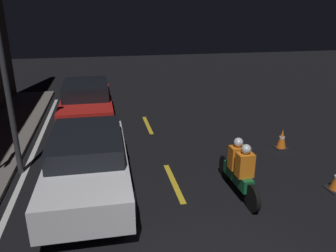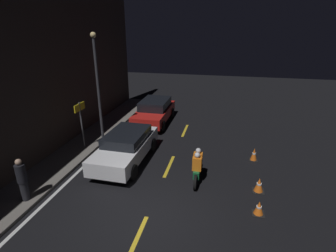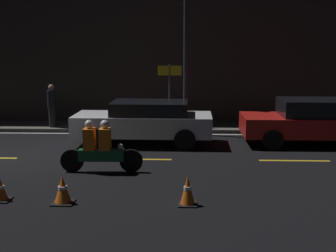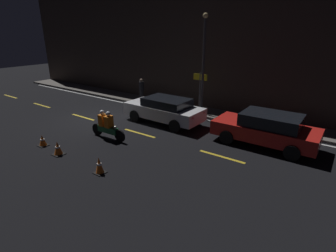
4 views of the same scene
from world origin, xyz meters
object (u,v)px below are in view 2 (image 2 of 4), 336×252
(taxi_red, at_px, (155,111))
(street_lamp, at_px, (98,86))
(pedestrian, at_px, (22,180))
(traffic_cone_far, at_px, (254,154))
(shop_sign, at_px, (81,116))
(motorcycle, at_px, (197,166))
(traffic_cone_near, at_px, (259,208))
(sedan_white, at_px, (126,146))
(traffic_cone_mid, at_px, (259,185))

(taxi_red, height_order, street_lamp, street_lamp)
(pedestrian, bearing_deg, traffic_cone_far, -58.16)
(shop_sign, relative_size, street_lamp, 0.42)
(motorcycle, xyz_separation_m, pedestrian, (-2.87, 5.84, 0.31))
(taxi_red, relative_size, street_lamp, 0.78)
(traffic_cone_near, distance_m, shop_sign, 9.13)
(sedan_white, xyz_separation_m, pedestrian, (-3.75, 2.41, 0.17))
(traffic_cone_near, distance_m, traffic_cone_far, 3.97)
(traffic_cone_mid, relative_size, street_lamp, 0.10)
(taxi_red, xyz_separation_m, pedestrian, (-9.27, 2.25, 0.16))
(pedestrian, height_order, street_lamp, street_lamp)
(traffic_cone_mid, xyz_separation_m, pedestrian, (-2.54, 8.27, 0.66))
(taxi_red, distance_m, motorcycle, 7.34)
(sedan_white, xyz_separation_m, shop_sign, (0.73, 2.63, 1.03))
(sedan_white, relative_size, pedestrian, 2.76)
(traffic_cone_near, relative_size, pedestrian, 0.31)
(shop_sign, bearing_deg, traffic_cone_near, -111.63)
(motorcycle, bearing_deg, traffic_cone_mid, -98.90)
(traffic_cone_far, distance_m, shop_sign, 8.66)
(taxi_red, bearing_deg, shop_sign, -27.45)
(sedan_white, relative_size, motorcycle, 2.12)
(taxi_red, bearing_deg, motorcycle, 29.23)
(pedestrian, bearing_deg, motorcycle, -63.85)
(sedan_white, height_order, shop_sign, shop_sign)
(traffic_cone_far, distance_m, street_lamp, 8.25)
(traffic_cone_mid, relative_size, traffic_cone_far, 0.93)
(sedan_white, xyz_separation_m, traffic_cone_mid, (-1.21, -5.86, -0.49))
(traffic_cone_near, bearing_deg, taxi_red, 36.05)
(traffic_cone_far, bearing_deg, shop_sign, 94.38)
(motorcycle, xyz_separation_m, shop_sign, (1.62, 6.06, 1.17))
(traffic_cone_mid, bearing_deg, pedestrian, 107.11)
(pedestrian, relative_size, shop_sign, 0.68)
(motorcycle, distance_m, pedestrian, 6.52)
(motorcycle, xyz_separation_m, street_lamp, (2.21, 5.27, 2.59))
(traffic_cone_far, bearing_deg, traffic_cone_mid, 179.78)
(sedan_white, distance_m, traffic_cone_far, 6.05)
(taxi_red, height_order, shop_sign, shop_sign)
(traffic_cone_near, bearing_deg, pedestrian, 98.18)
(traffic_cone_near, xyz_separation_m, pedestrian, (-1.17, 8.14, 0.70))
(traffic_cone_far, bearing_deg, motorcycle, 133.01)
(motorcycle, height_order, traffic_cone_mid, motorcycle)
(traffic_cone_near, height_order, street_lamp, street_lamp)
(taxi_red, distance_m, traffic_cone_far, 7.32)
(traffic_cone_mid, relative_size, shop_sign, 0.25)
(traffic_cone_mid, height_order, street_lamp, street_lamp)
(taxi_red, distance_m, street_lamp, 5.13)
(traffic_cone_near, height_order, shop_sign, shop_sign)
(traffic_cone_mid, xyz_separation_m, shop_sign, (1.94, 8.49, 1.52))
(shop_sign, bearing_deg, motorcycle, -104.96)
(traffic_cone_far, bearing_deg, taxi_red, 55.60)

